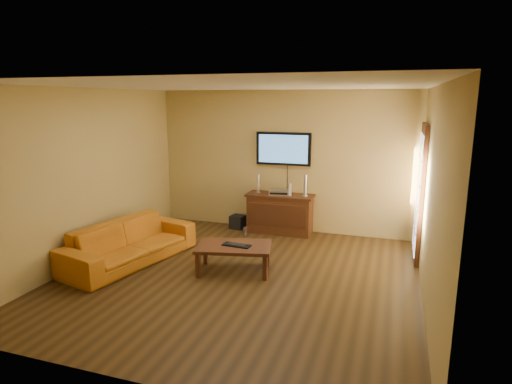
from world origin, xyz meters
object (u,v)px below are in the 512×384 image
at_px(television, 283,149).
at_px(media_console, 280,213).
at_px(keyboard, 237,245).
at_px(subwoofer, 238,222).
at_px(speaker_left, 258,184).
at_px(bottle, 245,231).
at_px(sofa, 130,236).
at_px(av_receiver, 279,192).
at_px(game_console, 291,190).
at_px(coffee_table, 234,248).
at_px(speaker_right, 305,187).

bearing_deg(television, media_console, -90.00).
height_order(media_console, keyboard, media_console).
bearing_deg(subwoofer, speaker_left, 10.62).
bearing_deg(bottle, sofa, -125.24).
relative_size(television, av_receiver, 2.76).
height_order(av_receiver, game_console, game_console).
bearing_deg(bottle, av_receiver, 36.63).
height_order(game_console, subwoofer, game_console).
relative_size(television, coffee_table, 0.88).
distance_m(media_console, coffee_table, 2.08).
bearing_deg(subwoofer, media_console, 8.31).
relative_size(speaker_right, av_receiver, 1.05).
bearing_deg(keyboard, subwoofer, 110.26).
relative_size(television, game_console, 5.05).
bearing_deg(coffee_table, av_receiver, 86.45).
xyz_separation_m(sofa, speaker_left, (1.39, 2.24, 0.49)).
xyz_separation_m(av_receiver, subwoofer, (-0.85, 0.02, -0.67)).
height_order(media_console, bottle, media_console).
xyz_separation_m(bottle, keyboard, (0.47, -1.67, 0.34)).
height_order(speaker_right, av_receiver, speaker_right).
distance_m(av_receiver, subwoofer, 1.08).
bearing_deg(sofa, media_console, -26.59).
bearing_deg(game_console, av_receiver, 169.94).
bearing_deg(speaker_right, keyboard, -105.56).
bearing_deg(media_console, coffee_table, -93.99).
xyz_separation_m(game_console, keyboard, (-0.30, -2.08, -0.43)).
relative_size(media_console, bottle, 6.82).
distance_m(speaker_left, speaker_right, 0.93).
bearing_deg(av_receiver, game_console, -9.98).
xyz_separation_m(media_console, bottle, (-0.56, -0.42, -0.29)).
xyz_separation_m(media_console, sofa, (-1.84, -2.22, 0.05)).
bearing_deg(speaker_left, speaker_right, -2.24).
bearing_deg(bottle, coffee_table, -75.76).
relative_size(sofa, subwoofer, 8.34).
bearing_deg(subwoofer, coffee_table, -61.91).
bearing_deg(av_receiver, keyboard, -102.81).
bearing_deg(sofa, speaker_left, -18.76).
bearing_deg(media_console, sofa, -129.65).
xyz_separation_m(sofa, keyboard, (1.74, 0.13, -0.00)).
bearing_deg(television, speaker_left, -157.85).
bearing_deg(subwoofer, game_console, 8.16).
bearing_deg(subwoofer, av_receiver, 7.78).
relative_size(game_console, keyboard, 0.49).
distance_m(bottle, keyboard, 1.77).
height_order(subwoofer, keyboard, keyboard).
bearing_deg(speaker_left, keyboard, -80.47).
xyz_separation_m(media_console, game_console, (0.21, -0.01, 0.48)).
xyz_separation_m(media_console, speaker_left, (-0.45, 0.02, 0.54)).
bearing_deg(speaker_left, game_console, -2.34).
bearing_deg(bottle, game_console, 28.06).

